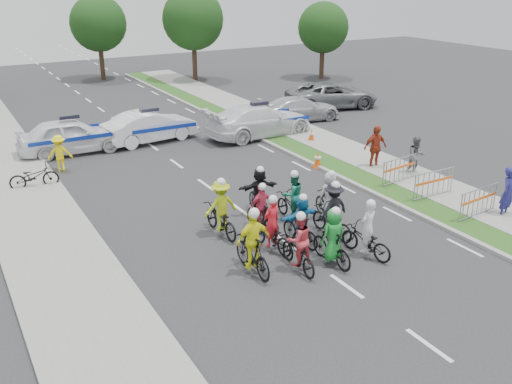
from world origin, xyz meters
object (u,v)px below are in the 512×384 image
rider_10 (221,213)px  tree_2 (323,28)px  police_car_1 (150,127)px  civilian_suv (332,95)px  tree_1 (193,19)px  spectator_2 (375,147)px  barrier_2 (399,171)px  police_car_2 (259,120)px  rider_7 (329,200)px  cone_0 (318,160)px  police_car_0 (71,136)px  spectator_0 (508,193)px  civilian_sedan (300,109)px  barrier_1 (433,185)px  rider_1 (332,242)px  rider_2 (298,248)px  marshal_hiviz (60,153)px  rider_11 (259,194)px  cone_1 (312,136)px  tree_4 (98,24)px  rider_8 (292,202)px  rider_0 (366,237)px  barrier_0 (478,203)px  rider_6 (271,232)px  rider_4 (332,215)px  rider_9 (261,213)px  parked_bike (34,176)px  rider_3 (253,248)px

rider_10 → tree_2: tree_2 is taller
police_car_1 → civilian_suv: bearing=-90.6°
tree_1 → tree_2: size_ratio=1.18×
civilian_suv → spectator_2: spectator_2 is taller
barrier_2 → police_car_2: bearing=98.1°
civilian_suv → barrier_2: civilian_suv is taller
rider_7 → cone_0: 5.47m
police_car_0 → spectator_0: bearing=-140.7°
police_car_0 → police_car_1: bearing=-88.7°
civilian_sedan → spectator_0: 14.81m
civilian_suv → tree_2: size_ratio=0.98×
civilian_suv → barrier_1: bearing=170.6°
rider_1 → rider_2: size_ratio=1.00×
marshal_hiviz → barrier_1: (11.30, -10.17, -0.22)m
rider_10 → rider_11: size_ratio=1.09×
civilian_suv → police_car_2: bearing=128.2°
cone_1 → tree_4: 22.91m
spectator_0 → rider_10: bearing=145.1°
rider_2 → police_car_2: rider_2 is taller
civilian_suv → police_car_0: bearing=108.3°
rider_7 → barrier_2: (4.47, 1.35, -0.14)m
police_car_1 → cone_1: bearing=-128.5°
barrier_1 → tree_4: 31.03m
rider_10 → cone_1: bearing=-141.9°
spectator_2 → cone_0: 2.49m
rider_8 → rider_10: rider_10 is taller
rider_0 → rider_10: 4.64m
barrier_0 → spectator_2: bearing=85.8°
rider_6 → rider_7: 3.06m
rider_8 → police_car_1: bearing=-86.2°
rider_4 → rider_9: 2.29m
civilian_suv → barrier_1: size_ratio=2.82×
rider_0 → rider_4: size_ratio=0.99×
barrier_2 → parked_bike: size_ratio=1.08×
rider_2 → rider_3: 1.30m
rider_6 → rider_4: bearing=165.9°
rider_4 → cone_1: 10.64m
spectator_0 → barrier_0: bearing=144.2°
rider_8 → tree_2: 27.62m
rider_8 → spectator_0: rider_8 is taller
police_car_1 → barrier_2: (6.44, -10.68, -0.21)m
spectator_2 → rider_0: bearing=-128.1°
rider_4 → tree_4: 31.50m
rider_6 → rider_11: (1.04, 2.51, 0.16)m
police_car_1 → tree_2: 20.65m
police_car_1 → cone_0: (4.85, -7.39, -0.43)m
rider_7 → rider_9: bearing=-1.1°
rider_10 → tree_1: size_ratio=0.29×
cone_0 → tree_2: (12.89, 17.50, 3.49)m
rider_8 → police_car_2: rider_8 is taller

